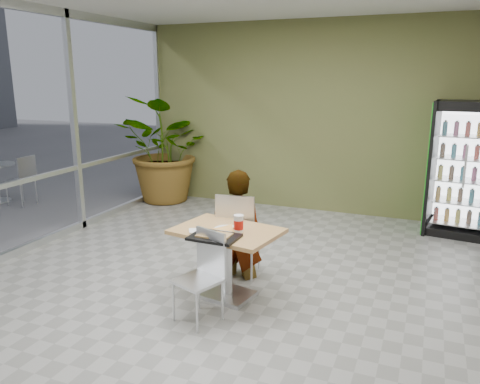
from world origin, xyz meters
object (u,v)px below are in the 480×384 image
object	(u,v)px
cafeteria_tray	(214,237)
soda_cup	(239,224)
chair_far	(237,229)
beverage_fridge	(463,169)
chair_near	(204,268)
seated_woman	(238,236)
dining_table	(227,249)
potted_plant	(168,150)

from	to	relation	value
cafeteria_tray	soda_cup	bearing A→B (deg)	61.08
chair_far	beverage_fridge	distance (m)	3.63
chair_near	beverage_fridge	xyz separation A→B (m)	(2.35, 3.66, 0.47)
seated_woman	beverage_fridge	world-z (taller)	beverage_fridge
dining_table	cafeteria_tray	bearing A→B (deg)	-90.39
chair_near	soda_cup	world-z (taller)	soda_cup
chair_near	cafeteria_tray	world-z (taller)	chair_near
beverage_fridge	dining_table	bearing A→B (deg)	-118.69
chair_near	cafeteria_tray	bearing A→B (deg)	103.47
dining_table	beverage_fridge	bearing A→B (deg)	53.79
cafeteria_tray	dining_table	bearing A→B (deg)	89.61
dining_table	seated_woman	size ratio (longest dim) A/B	0.74
chair_near	seated_woman	xyz separation A→B (m)	(-0.09, 1.04, -0.02)
chair_far	cafeteria_tray	distance (m)	0.83
chair_near	beverage_fridge	distance (m)	4.38
chair_far	potted_plant	size ratio (longest dim) A/B	0.51
beverage_fridge	potted_plant	xyz separation A→B (m)	(-4.92, 0.01, 0.00)
seated_woman	chair_far	bearing A→B (deg)	96.37
chair_near	seated_woman	bearing A→B (deg)	114.82
beverage_fridge	soda_cup	bearing A→B (deg)	-116.68
seated_woman	cafeteria_tray	world-z (taller)	seated_woman
beverage_fridge	potted_plant	world-z (taller)	potted_plant
soda_cup	seated_woman	bearing A→B (deg)	112.97
soda_cup	chair_far	bearing A→B (deg)	113.86
chair_near	potted_plant	size ratio (longest dim) A/B	0.44
chair_far	soda_cup	distance (m)	0.64
soda_cup	cafeteria_tray	world-z (taller)	soda_cup
dining_table	chair_far	bearing A→B (deg)	100.68
seated_woman	cafeteria_tray	size ratio (longest dim) A/B	3.37
potted_plant	beverage_fridge	bearing A→B (deg)	-0.07
chair_near	soda_cup	size ratio (longest dim) A/B	4.84
soda_cup	potted_plant	bearing A→B (deg)	130.29
chair_far	cafeteria_tray	size ratio (longest dim) A/B	2.16
dining_table	beverage_fridge	xyz separation A→B (m)	(2.33, 3.18, 0.44)
cafeteria_tray	potted_plant	size ratio (longest dim) A/B	0.24
beverage_fridge	potted_plant	distance (m)	4.92
dining_table	seated_woman	bearing A→B (deg)	100.96
soda_cup	beverage_fridge	size ratio (longest dim) A/B	0.09
potted_plant	dining_table	bearing A→B (deg)	-50.93
soda_cup	beverage_fridge	bearing A→B (deg)	55.81
seated_woman	potted_plant	world-z (taller)	potted_plant
dining_table	seated_woman	distance (m)	0.57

